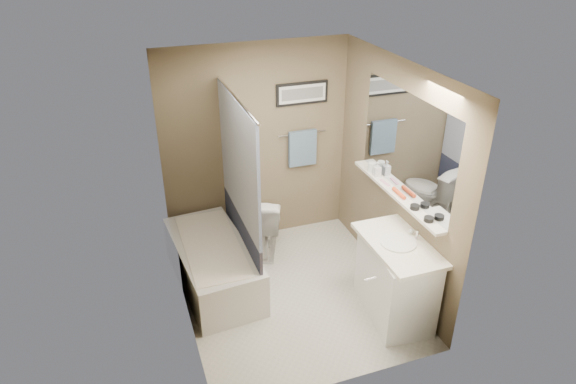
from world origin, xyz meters
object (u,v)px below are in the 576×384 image
object	(u,v)px
toilet	(263,222)
soap_bottle	(377,169)
vanity	(395,280)
candle_bowl_near	(429,219)
hair_brush_front	(399,193)
bathtub	(213,265)
glass_jar	(372,167)
candle_bowl_far	(415,207)

from	to	relation	value
toilet	soap_bottle	world-z (taller)	soap_bottle
vanity	candle_bowl_near	size ratio (longest dim) A/B	10.00
vanity	hair_brush_front	xyz separation A→B (m)	(0.19, 0.40, 0.74)
bathtub	soap_bottle	size ratio (longest dim) A/B	9.65
bathtub	soap_bottle	distance (m)	2.03
bathtub	soap_bottle	xyz separation A→B (m)	(1.79, -0.20, 0.94)
glass_jar	soap_bottle	distance (m)	0.12
vanity	hair_brush_front	distance (m)	0.86
candle_bowl_far	soap_bottle	world-z (taller)	soap_bottle
toilet	glass_jar	bearing A→B (deg)	175.41
vanity	glass_jar	bearing A→B (deg)	85.88
candle_bowl_far	soap_bottle	xyz separation A→B (m)	(0.00, 0.75, 0.06)
soap_bottle	glass_jar	bearing A→B (deg)	90.00
bathtub	toilet	size ratio (longest dim) A/B	1.96
bathtub	soap_bottle	world-z (taller)	soap_bottle
bathtub	toilet	bearing A→B (deg)	27.70
glass_jar	soap_bottle	world-z (taller)	soap_bottle
bathtub	vanity	size ratio (longest dim) A/B	1.67
vanity	candle_bowl_far	size ratio (longest dim) A/B	10.00
candle_bowl_near	candle_bowl_far	distance (m)	0.23
toilet	candle_bowl_far	distance (m)	1.92
glass_jar	hair_brush_front	bearing A→B (deg)	-90.00
vanity	candle_bowl_far	world-z (taller)	candle_bowl_far
vanity	hair_brush_front	size ratio (longest dim) A/B	4.09
candle_bowl_far	hair_brush_front	bearing A→B (deg)	90.00
bathtub	vanity	world-z (taller)	vanity
bathtub	hair_brush_front	world-z (taller)	hair_brush_front
candle_bowl_far	toilet	bearing A→B (deg)	127.57
bathtub	candle_bowl_far	world-z (taller)	candle_bowl_far
candle_bowl_far	hair_brush_front	world-z (taller)	hair_brush_front
hair_brush_front	vanity	bearing A→B (deg)	-115.03
toilet	soap_bottle	distance (m)	1.50
toilet	candle_bowl_far	size ratio (longest dim) A/B	8.50
candle_bowl_far	glass_jar	bearing A→B (deg)	90.00
hair_brush_front	soap_bottle	distance (m)	0.46
bathtub	hair_brush_front	bearing A→B (deg)	-25.23
candle_bowl_far	glass_jar	xyz separation A→B (m)	(0.00, 0.87, 0.03)
soap_bottle	bathtub	bearing A→B (deg)	173.74
candle_bowl_near	hair_brush_front	distance (m)	0.53
bathtub	glass_jar	world-z (taller)	glass_jar
soap_bottle	candle_bowl_near	bearing A→B (deg)	-90.00
bathtub	candle_bowl_far	xyz separation A→B (m)	(1.79, -0.95, 0.89)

